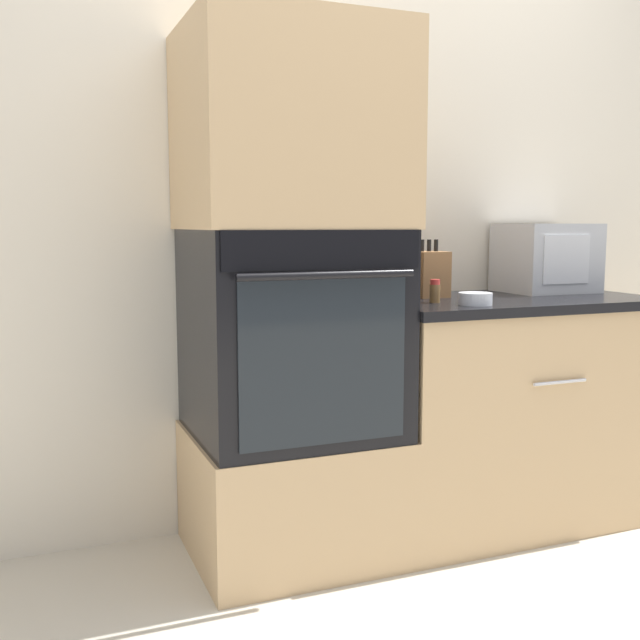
% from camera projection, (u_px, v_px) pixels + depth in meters
% --- Properties ---
extents(ground_plane, '(12.00, 12.00, 0.00)m').
position_uv_depth(ground_plane, '(420.00, 571.00, 2.48)').
color(ground_plane, beige).
extents(wall_back, '(8.00, 0.05, 2.50)m').
position_uv_depth(wall_back, '(345.00, 197.00, 2.90)').
color(wall_back, beige).
rests_on(wall_back, ground_plane).
extents(oven_cabinet_base, '(0.68, 0.60, 0.43)m').
position_uv_depth(oven_cabinet_base, '(292.00, 492.00, 2.60)').
color(oven_cabinet_base, tan).
rests_on(oven_cabinet_base, ground_plane).
extents(wall_oven, '(0.66, 0.64, 0.69)m').
position_uv_depth(wall_oven, '(291.00, 332.00, 2.53)').
color(wall_oven, black).
rests_on(wall_oven, oven_cabinet_base).
extents(oven_cabinet_upper, '(0.68, 0.60, 0.65)m').
position_uv_depth(oven_cabinet_upper, '(290.00, 130.00, 2.45)').
color(oven_cabinet_upper, tan).
rests_on(oven_cabinet_upper, wall_oven).
extents(counter_unit, '(1.09, 0.63, 0.87)m').
position_uv_depth(counter_unit, '(504.00, 408.00, 2.90)').
color(counter_unit, tan).
rests_on(counter_unit, ground_plane).
extents(microwave, '(0.35, 0.30, 0.28)m').
position_uv_depth(microwave, '(546.00, 258.00, 3.06)').
color(microwave, '#B2B5BA').
rests_on(microwave, counter_unit).
extents(knife_block, '(0.12, 0.13, 0.22)m').
position_uv_depth(knife_block, '(429.00, 274.00, 2.84)').
color(knife_block, olive).
rests_on(knife_block, counter_unit).
extents(bowl, '(0.12, 0.12, 0.04)m').
position_uv_depth(bowl, '(475.00, 299.00, 2.56)').
color(bowl, silver).
rests_on(bowl, counter_unit).
extents(condiment_jar_near, '(0.04, 0.04, 0.08)m').
position_uv_depth(condiment_jar_near, '(435.00, 291.00, 2.64)').
color(condiment_jar_near, brown).
rests_on(condiment_jar_near, counter_unit).
extents(condiment_jar_mid, '(0.05, 0.05, 0.06)m').
position_uv_depth(condiment_jar_mid, '(376.00, 290.00, 2.83)').
color(condiment_jar_mid, silver).
rests_on(condiment_jar_mid, counter_unit).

